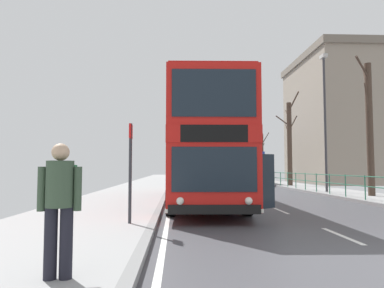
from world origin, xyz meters
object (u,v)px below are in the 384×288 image
Objects in this scene: bare_tree_far_00 at (290,142)px; bare_tree_far_02 at (369,125)px; street_lamp_far_side at (325,112)px; double_decker_bus_main at (203,149)px; bare_tree_far_01 at (261,156)px; background_building_00 at (346,119)px; bus_stop_sign_near at (130,161)px; pedestrian_with_backpack at (60,199)px; background_bus_far_lane at (242,167)px.

bare_tree_far_02 is (0.66, -10.75, 0.05)m from bare_tree_far_00.
street_lamp_far_side is at bearing 106.36° from bare_tree_far_02.
double_decker_bus_main is 2.16× the size of bare_tree_far_01.
double_decker_bus_main is 0.90× the size of background_building_00.
bus_stop_sign_near is at bearing -142.02° from bare_tree_far_02.
street_lamp_far_side is 1.15× the size of bare_tree_far_02.
background_building_00 reaches higher than bus_stop_sign_near.
street_lamp_far_side is (7.63, 5.70, 2.52)m from double_decker_bus_main.
double_decker_bus_main is 1.66× the size of bare_tree_far_02.
bare_tree_far_02 reaches higher than pedestrian_with_backpack.
pedestrian_with_backpack is 26.03m from bare_tree_far_00.
bare_tree_far_02 is 20.16m from background_building_00.
bare_tree_far_00 is 1.03× the size of bare_tree_far_02.
pedestrian_with_backpack is 37.43m from bare_tree_far_01.
pedestrian_with_backpack is at bearing -107.20° from bare_tree_far_01.
bare_tree_far_01 is 0.42× the size of background_building_00.
bare_tree_far_01 is (10.75, 31.24, 1.19)m from bus_stop_sign_near.
background_building_00 is at bearing 67.34° from bare_tree_far_02.
pedestrian_with_backpack is 0.21× the size of street_lamp_far_side.
double_decker_bus_main is 1.62× the size of bare_tree_far_00.
bare_tree_far_00 is (10.18, 19.21, 1.94)m from bus_stop_sign_near.
street_lamp_far_side reaches higher than bare_tree_far_01.
street_lamp_far_side is at bearing 49.52° from bus_stop_sign_near.
bus_stop_sign_near is at bearing -117.92° from bare_tree_far_00.
background_bus_far_lane is at bearing 75.47° from pedestrian_with_backpack.
bare_tree_far_00 is 12.06m from bare_tree_far_01.
street_lamp_far_side is at bearing 57.58° from pedestrian_with_backpack.
background_building_00 is (7.69, 18.41, 2.85)m from bare_tree_far_02.
background_bus_far_lane is (5.34, 20.18, -0.70)m from double_decker_bus_main.
bare_tree_far_01 is (11.06, 35.71, 1.75)m from pedestrian_with_backpack.
background_building_00 is at bearing 4.10° from background_bus_far_lane.
background_building_00 reaches higher than bare_tree_far_00.
double_decker_bus_main reaches higher than bus_stop_sign_near.
background_bus_far_lane reaches higher than pedestrian_with_backpack.
bare_tree_far_01 is (0.57, 12.02, -0.75)m from bare_tree_far_00.
bare_tree_far_01 is (3.14, 5.14, 1.28)m from background_bus_far_lane.
double_decker_bus_main is 9.86m from street_lamp_far_side.
bare_tree_far_01 reaches higher than double_decker_bus_main.
bus_stop_sign_near reaches higher than pedestrian_with_backpack.
background_bus_far_lane is 3.87× the size of bus_stop_sign_near.
background_building_00 is at bearing 55.42° from bus_stop_sign_near.
bus_stop_sign_near is 33.00m from background_building_00.
pedestrian_with_backpack is at bearing -122.42° from street_lamp_far_side.
bare_tree_far_00 is at bearing 66.13° from pedestrian_with_backpack.
double_decker_bus_main is at bearing -108.49° from bare_tree_far_01.
background_bus_far_lane is 27.18m from bus_stop_sign_near.
bare_tree_far_00 is 10.77m from bare_tree_far_02.
bare_tree_far_02 reaches higher than bus_stop_sign_near.
bus_stop_sign_near is (-2.28, -5.91, -0.61)m from double_decker_bus_main.
background_bus_far_lane is 1.34× the size of bare_tree_far_00.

